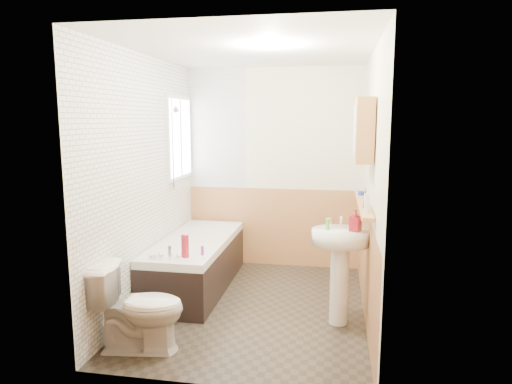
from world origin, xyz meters
TOP-DOWN VIEW (x-y plane):
  - floor at (0.00, 0.00)m, footprint 2.80×2.80m
  - ceiling at (0.00, 0.00)m, footprint 2.80×2.80m
  - wall_back at (0.00, 1.41)m, footprint 2.20×0.02m
  - wall_front at (0.00, -1.41)m, footprint 2.20×0.02m
  - wall_left at (-1.11, 0.00)m, footprint 0.02×2.80m
  - wall_right at (1.11, 0.00)m, footprint 0.02×2.80m
  - wainscot_right at (1.09, 0.00)m, footprint 0.01×2.80m
  - wainscot_front at (0.00, -1.39)m, footprint 2.20×0.01m
  - wainscot_back at (0.00, 1.39)m, footprint 2.20×0.01m
  - tile_cladding_left at (-1.09, 0.00)m, footprint 0.01×2.80m
  - tile_return_back at (-0.73, 1.39)m, footprint 0.75×0.01m
  - window at (-1.06, 0.95)m, footprint 0.03×0.79m
  - bathtub at (-0.73, 0.43)m, footprint 0.70×1.80m
  - shower_riser at (-1.04, 0.65)m, footprint 0.10×0.07m
  - toilet at (-0.76, -1.00)m, footprint 0.77×0.49m
  - sink at (0.84, -0.22)m, footprint 0.52×0.42m
  - pine_shelf at (1.04, -0.05)m, footprint 0.10×1.35m
  - medicine_cabinet at (1.01, -0.11)m, footprint 0.16×0.61m
  - foam_can at (1.04, -0.49)m, footprint 0.06×0.06m
  - green_bottle at (1.04, -0.29)m, footprint 0.04×0.04m
  - black_jar at (1.04, 0.39)m, footprint 0.08×0.08m
  - soap_bottle at (0.96, -0.26)m, footprint 0.16×0.22m
  - clear_bottle at (0.72, -0.25)m, footprint 0.04×0.04m
  - blue_gel at (-0.62, -0.25)m, footprint 0.07×0.06m
  - cream_jar at (-0.90, -0.35)m, footprint 0.08×0.08m
  - orange_bottle at (-0.48, -0.15)m, footprint 0.03×0.03m

SIDE VIEW (x-z plane):
  - floor at x=0.00m, z-range 0.00..0.00m
  - bathtub at x=-0.73m, z-range -0.06..0.64m
  - toilet at x=-0.76m, z-range 0.00..0.72m
  - wainscot_right at x=1.09m, z-range 0.00..1.00m
  - wainscot_front at x=0.00m, z-range 0.00..1.00m
  - wainscot_back at x=0.00m, z-range 0.00..1.00m
  - cream_jar at x=-0.90m, z-range 0.56..0.61m
  - orange_bottle at x=-0.48m, z-range 0.56..0.65m
  - sink at x=0.84m, z-range 0.13..1.14m
  - blue_gel at x=-0.62m, z-range 0.56..0.78m
  - soap_bottle at x=0.96m, z-range 0.89..0.98m
  - clear_bottle at x=0.72m, z-range 0.89..0.99m
  - pine_shelf at x=1.04m, z-range 1.08..1.11m
  - black_jar at x=1.04m, z-range 1.11..1.15m
  - foam_can at x=1.04m, z-range 1.11..1.27m
  - green_bottle at x=1.04m, z-range 1.11..1.31m
  - wall_back at x=0.00m, z-range 0.00..2.50m
  - wall_front at x=0.00m, z-range 0.00..2.50m
  - wall_left at x=-1.11m, z-range 0.00..2.50m
  - wall_right at x=1.11m, z-range 0.00..2.50m
  - tile_cladding_left at x=-1.09m, z-range 0.00..2.50m
  - window at x=-1.06m, z-range 1.15..2.15m
  - shower_riser at x=-1.04m, z-range 1.17..2.26m
  - tile_return_back at x=-0.73m, z-range 1.00..2.50m
  - medicine_cabinet at x=1.01m, z-range 1.50..2.05m
  - ceiling at x=0.00m, z-range 2.50..2.50m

